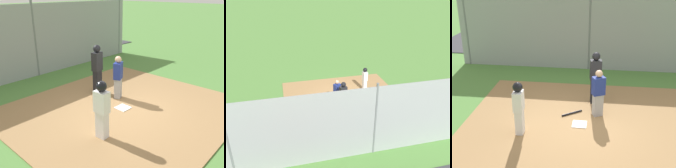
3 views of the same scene
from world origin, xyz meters
The scene contains 8 objects.
ground_plane centered at (0.00, 0.00, 0.00)m, with size 140.00×140.00×0.00m, color #51843D.
dirt_infield centered at (0.00, 0.00, 0.01)m, with size 7.20×6.40×0.03m, color #9E774C.
home_plate centered at (0.00, 0.00, 0.04)m, with size 0.44×0.44×0.02m, color white.
catcher centered at (-0.53, -0.68, 0.84)m, with size 0.46×0.40×1.56m.
umpire centered at (-0.40, -1.61, 1.01)m, with size 0.42×0.32×1.85m.
runner centered at (1.69, 0.69, 0.94)m, with size 0.28×0.39×1.60m.
baseball_bat centered at (0.30, -0.65, 0.06)m, with size 0.06×0.06×0.75m, color black.
backstop_fence centered at (0.00, -5.14, 1.60)m, with size 12.00×0.10×3.35m.
Camera 2 is at (-3.54, -12.93, 7.24)m, focal length 38.76 mm.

